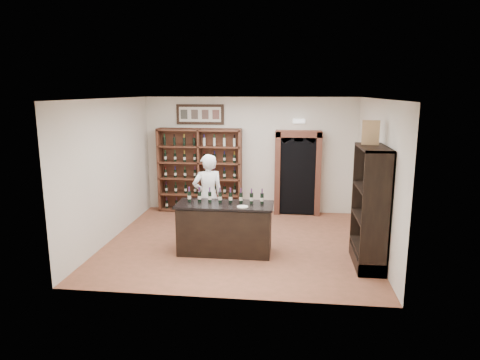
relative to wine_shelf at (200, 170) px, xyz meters
name	(u,v)px	position (x,y,z in m)	size (l,w,h in m)	color
floor	(239,242)	(1.30, -2.33, -1.10)	(5.50, 5.50, 0.00)	#9A543D
ceiling	(238,99)	(1.30, -2.33, 1.90)	(5.50, 5.50, 0.00)	white
wall_back	(250,155)	(1.30, 0.17, 0.40)	(5.50, 0.04, 3.00)	beige
wall_left	(110,170)	(-1.45, -2.33, 0.40)	(0.04, 5.00, 3.00)	beige
wall_right	(376,176)	(4.05, -2.33, 0.40)	(0.04, 5.00, 3.00)	beige
wine_shelf	(200,170)	(0.00, 0.00, 0.00)	(2.20, 0.38, 2.20)	brown
framed_picture	(200,114)	(0.00, 0.14, 1.45)	(1.25, 0.04, 0.52)	black
arched_doorway	(298,171)	(2.55, 0.00, 0.04)	(1.17, 0.35, 2.17)	black
emergency_light	(299,121)	(2.55, 0.09, 1.30)	(0.30, 0.10, 0.10)	white
tasting_counter	(225,229)	(1.10, -2.93, -0.61)	(1.88, 0.78, 1.00)	black
counter_bottle_0	(189,196)	(0.38, -2.85, 0.01)	(0.07, 0.07, 0.30)	black
counter_bottle_1	(199,197)	(0.59, -2.85, 0.01)	(0.07, 0.07, 0.30)	black
counter_bottle_2	(210,197)	(0.79, -2.85, 0.01)	(0.07, 0.07, 0.30)	black
counter_bottle_3	(220,197)	(1.00, -2.85, 0.01)	(0.07, 0.07, 0.30)	black
counter_bottle_4	(230,198)	(1.20, -2.85, 0.01)	(0.07, 0.07, 0.30)	black
counter_bottle_5	(241,198)	(1.41, -2.85, 0.01)	(0.07, 0.07, 0.30)	black
counter_bottle_6	(251,198)	(1.61, -2.85, 0.01)	(0.07, 0.07, 0.30)	black
counter_bottle_7	(262,198)	(1.82, -2.85, 0.01)	(0.07, 0.07, 0.30)	black
side_cabinet	(371,226)	(3.82, -3.23, -0.35)	(0.48, 1.20, 2.20)	black
shopkeeper	(208,196)	(0.60, -2.05, -0.18)	(0.67, 0.44, 1.84)	white
plate	(243,207)	(1.47, -3.14, -0.09)	(0.21, 0.21, 0.02)	beige
wine_crate	(371,133)	(3.77, -2.97, 1.32)	(0.31, 0.13, 0.43)	tan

